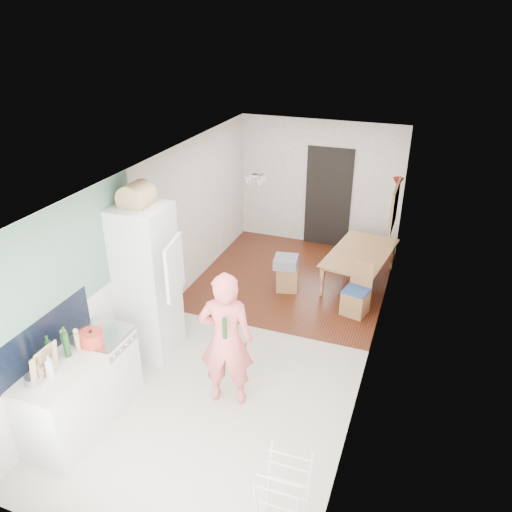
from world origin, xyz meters
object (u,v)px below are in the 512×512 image
Objects in this scene: person at (226,328)px; dining_chair at (356,290)px; dining_table at (361,270)px; drying_rack at (283,497)px; stool at (287,277)px.

person reaches higher than dining_chair.
dining_chair is at bearing -128.56° from person.
drying_rack is (0.12, -4.86, 0.14)m from dining_table.
stool is (-1.13, -0.66, -0.02)m from dining_table.
dining_table is at bearing 108.68° from dining_chair.
dining_chair is 1.88× the size of stool.
person is at bearing -101.15° from dining_chair.
dining_table is at bearing 90.14° from drying_rack.
drying_rack is at bearing -76.14° from dining_chair.
person is 1.92m from drying_rack.
person reaches higher than dining_table.
person is at bearing 128.22° from drying_rack.
drying_rack reaches higher than dining_table.
dining_table is 1.04m from dining_chair.
person is 2.92m from stool.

